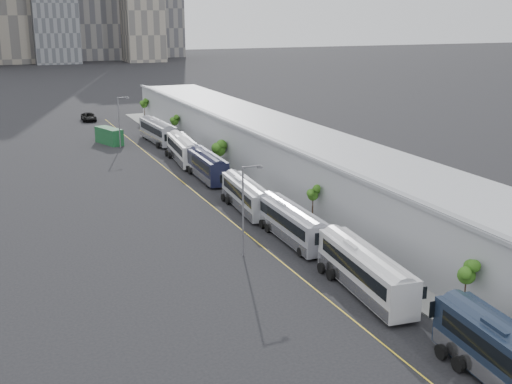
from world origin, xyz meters
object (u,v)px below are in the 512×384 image
street_lamp_far (120,119)px  shipping_container (109,136)px  bus_5 (206,167)px  street_lamp_near (245,205)px  bus_6 (183,152)px  bus_7 (158,133)px  bus_2 (365,275)px  bus_3 (292,226)px  suv (89,117)px  bus_4 (246,198)px

street_lamp_far → shipping_container: street_lamp_far is taller
bus_5 → street_lamp_far: (-6.53, 26.17, 3.44)m
street_lamp_far → street_lamp_near: bearing=-89.5°
bus_6 → bus_7: bearing=94.2°
bus_2 → bus_7: bearing=94.6°
bus_3 → suv: 85.54m
bus_7 → street_lamp_near: 58.30m
bus_4 → bus_7: bus_7 is taller
bus_3 → bus_7: bearing=90.7°
street_lamp_far → bus_7: bearing=15.9°
bus_5 → bus_6: bus_6 is taller
bus_3 → shipping_container: bus_3 is taller
street_lamp_far → shipping_container: (-1.28, 4.21, -3.62)m
bus_5 → suv: bus_5 is taller
bus_5 → bus_6: 11.33m
bus_5 → suv: (-7.18, 57.64, -0.75)m
bus_2 → suv: 99.31m
bus_5 → suv: bearing=98.8°
shipping_container → bus_6: bearing=-85.0°
bus_5 → street_lamp_far: 27.19m
shipping_container → suv: 27.26m
bus_2 → shipping_container: 72.21m
bus_4 → street_lamp_near: street_lamp_near is taller
bus_6 → street_lamp_far: bearing=119.5°
bus_2 → street_lamp_far: size_ratio=1.53×
bus_2 → bus_6: bearing=94.8°
bus_3 → street_lamp_near: 7.23m
bus_6 → suv: size_ratio=2.19×
bus_4 → bus_3: bearing=-84.3°
bus_7 → street_lamp_far: (-6.98, -1.99, 3.37)m
bus_6 → shipping_container: bearing=117.9°
bus_7 → street_lamp_near: (-6.52, -57.84, 3.40)m
bus_4 → suv: (-6.77, 73.76, -0.64)m
street_lamp_near → street_lamp_far: (-0.46, 55.85, -0.03)m
street_lamp_near → bus_5: bearing=78.5°
bus_4 → bus_6: size_ratio=0.91×
bus_2 → street_lamp_near: 13.59m
bus_6 → street_lamp_near: bearing=-93.3°
street_lamp_far → suv: (-0.66, 31.46, -4.19)m
bus_7 → street_lamp_far: bearing=-167.0°
bus_7 → bus_2: bearing=-93.4°
bus_2 → bus_6: 52.75m
bus_4 → bus_5: bearing=92.7°
bus_7 → shipping_container: bus_7 is taller
shipping_container → bus_3: bearing=-100.1°
suv → bus_6: bearing=-78.2°
bus_2 → suv: bearing=99.2°
street_lamp_near → bus_2: bearing=-63.3°
bus_2 → bus_4: size_ratio=1.08×
bus_4 → shipping_container: size_ratio=1.86×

